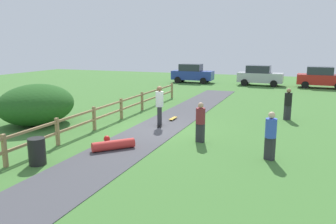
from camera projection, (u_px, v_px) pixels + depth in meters
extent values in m
plane|color=#427533|center=(157.00, 129.00, 15.88)|extent=(60.00, 60.00, 0.00)
cube|color=#47474C|center=(157.00, 128.00, 15.88)|extent=(2.40, 28.00, 0.02)
cube|color=#997A51|center=(5.00, 151.00, 10.81)|extent=(0.12, 0.12, 1.10)
cube|color=#997A51|center=(57.00, 132.00, 13.16)|extent=(0.12, 0.12, 1.10)
cube|color=#997A51|center=(94.00, 118.00, 15.51)|extent=(0.12, 0.12, 1.10)
cube|color=#997A51|center=(121.00, 109.00, 17.86)|extent=(0.12, 0.12, 1.10)
cube|color=#997A51|center=(142.00, 101.00, 20.21)|extent=(0.12, 0.12, 1.10)
cube|color=#997A51|center=(159.00, 95.00, 22.57)|extent=(0.12, 0.12, 1.10)
cube|color=#997A51|center=(172.00, 90.00, 24.92)|extent=(0.12, 0.12, 1.10)
cube|color=#997A51|center=(109.00, 114.00, 16.70)|extent=(0.08, 18.00, 0.09)
cube|color=#997A51|center=(108.00, 105.00, 16.61)|extent=(0.08, 18.00, 0.09)
ellipsoid|color=#23561E|center=(37.00, 105.00, 16.53)|extent=(3.31, 3.97, 2.00)
cylinder|color=black|center=(37.00, 151.00, 11.06)|extent=(0.56, 0.56, 0.90)
cube|color=black|center=(160.00, 124.00, 16.32)|extent=(0.44, 0.82, 0.02)
cylinder|color=silver|center=(159.00, 124.00, 16.60)|extent=(0.05, 0.07, 0.06)
cylinder|color=silver|center=(162.00, 124.00, 16.60)|extent=(0.05, 0.07, 0.06)
cylinder|color=silver|center=(158.00, 127.00, 16.05)|extent=(0.05, 0.07, 0.06)
cylinder|color=silver|center=(161.00, 127.00, 16.05)|extent=(0.05, 0.07, 0.06)
cube|color=#2D2D33|center=(160.00, 115.00, 16.23)|extent=(0.29, 0.37, 0.87)
cylinder|color=white|center=(159.00, 99.00, 16.07)|extent=(0.48, 0.48, 0.73)
sphere|color=brown|center=(159.00, 89.00, 15.97)|extent=(0.26, 0.26, 0.26)
cylinder|color=red|center=(113.00, 145.00, 12.62)|extent=(1.37, 1.42, 0.36)
sphere|color=red|center=(107.00, 139.00, 13.44)|extent=(0.26, 0.26, 0.26)
cube|color=#BF8C19|center=(173.00, 118.00, 17.67)|extent=(0.20, 0.80, 0.02)
cylinder|color=silver|center=(174.00, 118.00, 17.96)|extent=(0.03, 0.06, 0.06)
cylinder|color=silver|center=(176.00, 118.00, 17.90)|extent=(0.03, 0.06, 0.06)
cylinder|color=silver|center=(170.00, 120.00, 17.45)|extent=(0.03, 0.06, 0.06)
cylinder|color=silver|center=(173.00, 120.00, 17.39)|extent=(0.03, 0.06, 0.06)
cube|color=#2D2D33|center=(200.00, 133.00, 13.63)|extent=(0.36, 0.27, 0.77)
cylinder|color=maroon|center=(201.00, 116.00, 13.49)|extent=(0.46, 0.46, 0.64)
sphere|color=tan|center=(201.00, 105.00, 13.41)|extent=(0.23, 0.23, 0.23)
cube|color=#2D2D33|center=(287.00, 113.00, 17.66)|extent=(0.38, 0.35, 0.78)
cylinder|color=black|center=(288.00, 99.00, 17.52)|extent=(0.53, 0.53, 0.65)
sphere|color=#9E704C|center=(289.00, 91.00, 17.43)|extent=(0.23, 0.23, 0.23)
cube|color=#2D2D33|center=(270.00, 149.00, 11.53)|extent=(0.38, 0.33, 0.79)
cylinder|color=blue|center=(271.00, 128.00, 11.39)|extent=(0.52, 0.52, 0.66)
sphere|color=beige|center=(272.00, 115.00, 11.30)|extent=(0.24, 0.24, 0.24)
cube|color=#B7B7BC|center=(260.00, 77.00, 32.34)|extent=(4.24, 1.80, 0.90)
cube|color=#2D333D|center=(259.00, 69.00, 32.26)|extent=(2.24, 1.61, 0.70)
cylinder|color=black|center=(275.00, 82.00, 32.72)|extent=(0.65, 0.26, 0.64)
cylinder|color=black|center=(274.00, 84.00, 31.13)|extent=(0.65, 0.26, 0.64)
cylinder|color=black|center=(247.00, 81.00, 33.73)|extent=(0.65, 0.26, 0.64)
cylinder|color=black|center=(244.00, 82.00, 32.14)|extent=(0.65, 0.26, 0.64)
cube|color=#283D99|center=(193.00, 75.00, 34.74)|extent=(4.24, 1.79, 0.90)
cube|color=#2D333D|center=(191.00, 67.00, 34.64)|extent=(2.23, 1.61, 0.70)
cylinder|color=black|center=(207.00, 79.00, 35.19)|extent=(0.65, 0.25, 0.64)
cylinder|color=black|center=(203.00, 81.00, 33.56)|extent=(0.65, 0.25, 0.64)
cylinder|color=black|center=(183.00, 78.00, 36.09)|extent=(0.65, 0.25, 0.64)
cylinder|color=black|center=(178.00, 80.00, 34.46)|extent=(0.65, 0.25, 0.64)
cube|color=red|center=(322.00, 80.00, 30.43)|extent=(4.27, 1.87, 0.90)
cube|color=#2D333D|center=(320.00, 71.00, 30.35)|extent=(2.26, 1.65, 0.70)
cylinder|color=black|center=(306.00, 83.00, 31.83)|extent=(0.65, 0.27, 0.64)
cylinder|color=black|center=(305.00, 85.00, 30.25)|extent=(0.65, 0.27, 0.64)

